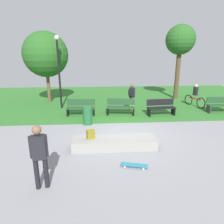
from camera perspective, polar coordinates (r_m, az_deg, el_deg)
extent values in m
plane|color=gray|center=(8.55, 3.76, -6.32)|extent=(28.00, 28.00, 0.00)
cube|color=#2D6B28|center=(15.90, -0.06, 4.17)|extent=(26.60, 12.62, 0.01)
cube|color=gray|center=(7.20, 0.71, -9.07)|extent=(3.04, 0.81, 0.37)
cube|color=olive|center=(7.11, -6.28, -6.49)|extent=(0.33, 0.27, 0.32)
cylinder|color=black|center=(5.39, -18.77, -16.51)|extent=(0.12, 0.12, 0.82)
cylinder|color=black|center=(5.42, -21.19, -16.63)|extent=(0.12, 0.12, 0.82)
cube|color=black|center=(5.07, -20.74, -9.69)|extent=(0.35, 0.26, 0.61)
cylinder|color=black|center=(5.04, -18.83, -9.32)|extent=(0.09, 0.09, 0.56)
cylinder|color=black|center=(5.08, -22.70, -9.55)|extent=(0.09, 0.09, 0.56)
sphere|color=brown|center=(4.90, -21.25, -4.95)|extent=(0.22, 0.22, 0.22)
cube|color=teal|center=(6.14, 6.53, -15.18)|extent=(0.82, 0.39, 0.02)
cylinder|color=silver|center=(6.22, 9.24, -15.27)|extent=(0.06, 0.04, 0.06)
cylinder|color=silver|center=(6.08, 9.20, -16.04)|extent=(0.06, 0.04, 0.06)
cylinder|color=silver|center=(6.24, 3.92, -14.95)|extent=(0.06, 0.04, 0.06)
cylinder|color=silver|center=(6.11, 3.74, -15.71)|extent=(0.06, 0.04, 0.06)
cube|color=#1E4223|center=(11.09, -9.17, 1.17)|extent=(1.62, 0.52, 0.06)
cube|color=#1E4223|center=(11.24, -9.09, 2.84)|extent=(1.60, 0.14, 0.36)
cube|color=black|center=(11.07, -5.34, 0.08)|extent=(0.10, 0.40, 0.45)
cube|color=black|center=(11.27, -12.83, 0.02)|extent=(0.10, 0.40, 0.45)
cube|color=black|center=(11.34, 14.31, 1.20)|extent=(1.64, 0.60, 0.06)
cube|color=black|center=(11.47, 13.96, 2.83)|extent=(1.60, 0.22, 0.36)
cube|color=black|center=(11.71, 17.53, 0.27)|extent=(0.12, 0.40, 0.45)
cube|color=black|center=(11.12, 10.77, -0.07)|extent=(0.12, 0.40, 0.45)
cube|color=#1E4223|center=(11.09, 2.56, 1.36)|extent=(1.65, 0.66, 0.06)
cube|color=#1E4223|center=(11.24, 2.61, 3.02)|extent=(1.59, 0.29, 0.36)
cube|color=black|center=(11.16, 6.33, 0.17)|extent=(0.14, 0.40, 0.45)
cube|color=black|center=(11.19, -1.22, 0.31)|extent=(0.14, 0.40, 0.45)
cube|color=#1E4223|center=(13.28, 29.35, 1.74)|extent=(1.61, 0.46, 0.06)
cube|color=#1E4223|center=(13.40, 29.00, 3.13)|extent=(1.60, 0.08, 0.36)
cube|color=#2D2D33|center=(12.93, 26.52, 0.75)|extent=(0.08, 0.40, 0.45)
cylinder|color=#4C3823|center=(16.29, 18.62, 10.41)|extent=(0.34, 0.34, 3.81)
sphere|color=#23561E|center=(16.29, 19.45, 19.39)|extent=(2.19, 2.19, 2.19)
cylinder|color=brown|center=(14.99, -18.16, 7.42)|extent=(0.23, 0.23, 2.45)
sphere|color=#23561E|center=(14.86, -18.89, 15.68)|extent=(3.12, 3.12, 3.12)
cylinder|color=black|center=(12.81, -15.20, 10.32)|extent=(0.12, 0.12, 4.22)
sphere|color=silver|center=(12.81, -15.96, 20.27)|extent=(0.28, 0.28, 0.28)
cylinder|color=#1E592D|center=(9.62, -7.22, -0.97)|extent=(0.47, 0.47, 0.92)
cylinder|color=tan|center=(12.30, 5.39, 2.52)|extent=(0.12, 0.12, 0.80)
cylinder|color=tan|center=(12.18, 6.25, 2.37)|extent=(0.12, 0.12, 0.80)
cube|color=black|center=(12.09, 5.91, 5.69)|extent=(0.37, 0.37, 0.60)
cylinder|color=black|center=(12.18, 5.25, 5.89)|extent=(0.09, 0.09, 0.55)
cylinder|color=black|center=(12.00, 6.59, 5.70)|extent=(0.09, 0.09, 0.55)
sphere|color=brown|center=(12.02, 5.97, 7.75)|extent=(0.22, 0.22, 0.22)
cube|color=black|center=(11.96, 5.49, 5.73)|extent=(0.30, 0.30, 0.36)
torus|color=black|center=(14.65, 21.51, 3.35)|extent=(0.29, 0.70, 0.72)
torus|color=black|center=(13.91, 24.63, 2.39)|extent=(0.29, 0.70, 0.72)
cube|color=#B22626|center=(14.24, 23.12, 3.67)|extent=(0.35, 0.95, 0.08)
cube|color=black|center=(14.15, 23.34, 5.65)|extent=(0.26, 0.32, 0.56)
sphere|color=tan|center=(14.10, 23.49, 7.04)|extent=(0.22, 0.22, 0.22)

